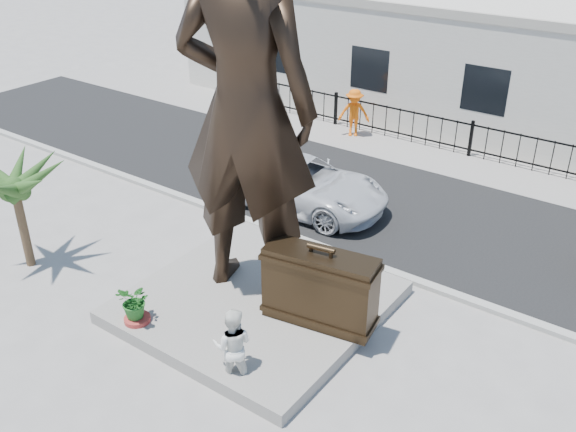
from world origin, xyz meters
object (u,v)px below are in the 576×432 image
tourist (233,346)px  car_white (300,183)px  statue (246,111)px  suitcase (320,288)px

tourist → car_white: size_ratio=0.31×
statue → tourist: bearing=106.6°
tourist → car_white: 7.55m
suitcase → tourist: suitcase is taller
suitcase → car_white: bearing=119.5°
suitcase → tourist: (-0.53, -2.19, -0.31)m
statue → suitcase: (2.09, -0.31, -3.34)m
tourist → car_white: (-3.22, 6.84, -0.08)m
tourist → car_white: bearing=-95.5°
statue → car_white: size_ratio=1.58×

